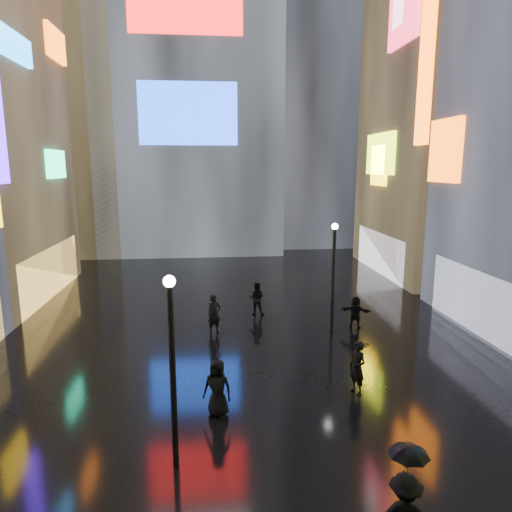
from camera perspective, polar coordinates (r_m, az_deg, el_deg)
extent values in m
plane|color=black|center=(23.45, -2.02, -8.25)|extent=(140.00, 140.00, 0.00)
cube|color=#FFC659|center=(30.34, -24.28, -1.81)|extent=(0.20, 10.00, 3.00)
cube|color=#17D58B|center=(31.34, -23.74, 10.46)|extent=(0.25, 3.00, 1.71)
cube|color=#1781E1|center=(27.04, -28.34, 22.32)|extent=(0.25, 4.84, 1.37)
cube|color=#ED550B|center=(33.98, -23.77, 23.06)|extent=(0.25, 3.32, 1.94)
cube|color=white|center=(23.67, 26.55, -5.46)|extent=(0.20, 9.00, 3.00)
cube|color=#ED550B|center=(26.26, 22.58, 12.05)|extent=(0.25, 2.99, 3.26)
cube|color=#ED550B|center=(29.48, 20.59, 22.65)|extent=(0.25, 1.40, 10.00)
cube|color=black|center=(37.03, 23.85, 19.91)|extent=(10.00, 12.00, 28.00)
cube|color=white|center=(35.00, 15.25, 0.41)|extent=(0.20, 9.00, 3.00)
cube|color=#C4ED17|center=(34.66, 15.28, 12.21)|extent=(0.25, 4.92, 2.91)
cube|color=#ED2F4A|center=(33.33, 18.02, 26.72)|extent=(0.25, 4.36, 3.46)
cube|color=#EDA40B|center=(34.75, 15.14, 10.86)|extent=(0.25, 2.63, 2.87)
cube|color=#17D58B|center=(34.20, 17.61, 27.93)|extent=(0.25, 1.69, 2.90)
cube|color=black|center=(47.95, -8.41, 27.04)|extent=(16.00, 14.00, 42.00)
cube|color=#194CFF|center=(39.23, -8.48, 17.20)|extent=(8.00, 0.20, 5.00)
cube|color=black|center=(50.04, 6.77, 21.69)|extent=(12.00, 12.00, 34.00)
cube|color=black|center=(46.12, -22.63, 16.82)|extent=(10.00, 10.00, 26.00)
cylinder|color=black|center=(12.13, -10.34, -14.88)|extent=(0.16, 0.16, 5.00)
sphere|color=white|center=(11.26, -10.79, -3.13)|extent=(0.30, 0.30, 0.30)
cylinder|color=black|center=(21.93, 9.62, -2.96)|extent=(0.16, 0.16, 5.00)
sphere|color=white|center=(21.46, 9.84, 3.66)|extent=(0.30, 0.30, 0.30)
imported|color=black|center=(14.99, -4.84, -16.11)|extent=(1.06, 0.87, 1.87)
imported|color=black|center=(22.88, 12.32, -6.89)|extent=(1.55, 1.05, 1.60)
imported|color=black|center=(21.74, -5.24, -7.26)|extent=(0.81, 0.70, 1.88)
imported|color=black|center=(24.39, 0.05, -5.33)|extent=(0.96, 0.82, 1.74)
imported|color=black|center=(10.19, 18.48, -23.07)|extent=(1.08, 1.08, 0.68)
imported|color=black|center=(14.41, -4.93, -11.23)|extent=(1.37, 1.37, 0.89)
imported|color=black|center=(16.60, 12.55, -13.46)|extent=(0.70, 0.82, 1.89)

